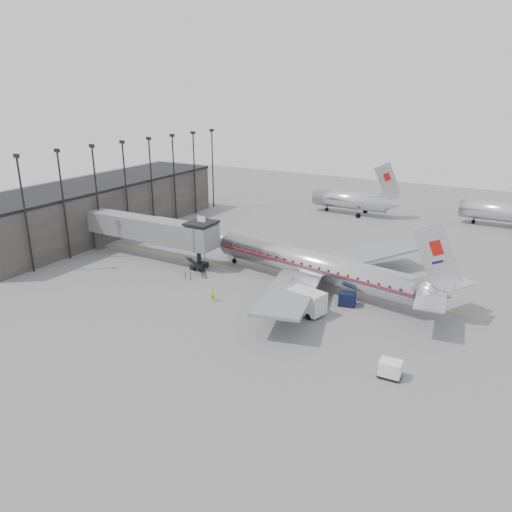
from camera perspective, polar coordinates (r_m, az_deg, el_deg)
The scene contains 12 objects.
ground at distance 59.26m, azimuth -1.17°, elevation -4.01°, with size 160.00×160.00×0.00m, color slate.
terminal at distance 86.21m, azimuth -17.58°, elevation 5.24°, with size 12.00×46.00×8.00m, color #343230.
apron_line at distance 62.87m, azimuth 3.97°, elevation -2.66°, with size 0.15×60.00×0.01m, color gold.
jet_bridge at distance 70.00m, azimuth -11.49°, elevation 2.86°, with size 21.00×6.20×7.10m.
floodlight_masts at distance 82.91m, azimuth -13.24°, elevation 8.19°, with size 0.90×42.25×15.25m.
distant_aircraft_near at distance 95.94m, azimuth 10.79°, elevation 6.33°, with size 16.39×3.20×10.26m.
distant_aircraft_mid at distance 95.22m, azimuth 26.57°, elevation 4.57°, with size 16.39×3.20×10.26m.
airliner at distance 59.92m, azimuth 6.88°, elevation -1.13°, with size 33.39×30.67×10.64m.
service_van at distance 53.71m, azimuth 5.19°, elevation -5.00°, with size 5.92×3.47×2.62m.
baggage_cart_navy at distance 56.12m, azimuth 10.38°, elevation -4.81°, with size 2.16×1.81×1.49m.
baggage_cart_white at distance 43.88m, azimuth 15.10°, elevation -12.33°, with size 1.94×1.51×1.49m.
ramp_worker at distance 56.49m, azimuth -4.96°, elevation -4.43°, with size 0.55×0.36×1.52m, color #A1B915.
Camera 1 is at (27.85, -46.95, 23.07)m, focal length 35.00 mm.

